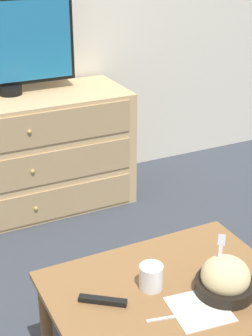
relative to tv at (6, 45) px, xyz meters
The scene contains 9 objects.
ground_plane 0.98m from the tv, 108.35° to the left, with size 12.00×12.00×0.00m, color #383D47.
dresser 0.62m from the tv, 88.30° to the right, with size 1.27×0.50×0.68m.
tv is the anchor object (origin of this frame).
coffee_table 1.71m from the tv, 86.37° to the right, with size 0.80×0.59×0.43m.
takeout_bowl 1.78m from the tv, 81.47° to the right, with size 0.20×0.20×0.20m.
drink_cup 1.65m from the tv, 88.28° to the right, with size 0.08×0.08×0.09m.
napkin 1.82m from the tv, 85.64° to the right, with size 0.20×0.20×0.00m.
knife 1.81m from the tv, 88.52° to the right, with size 0.18×0.05×0.01m.
remote_control 1.66m from the tv, 94.75° to the right, with size 0.14×0.11×0.02m.
Camera 1 is at (-0.58, -2.98, 1.52)m, focal length 55.00 mm.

